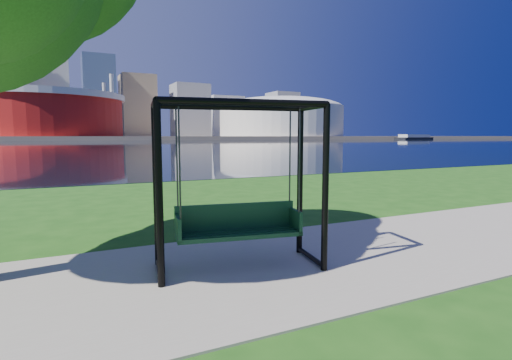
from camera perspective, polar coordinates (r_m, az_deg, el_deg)
ground at (r=7.00m, az=0.85°, el=-10.93°), size 900.00×900.00×0.00m
path at (r=6.58m, az=2.88°, el=-11.95°), size 120.00×4.00×0.03m
river at (r=108.02m, az=-24.70°, el=4.62°), size 900.00×180.00×0.02m
far_bank at (r=311.97m, az=-25.80°, el=5.47°), size 900.00×228.00×2.00m
stadium at (r=241.36m, az=-28.18°, el=8.44°), size 83.00×83.00×32.00m
arena at (r=278.04m, az=3.61°, el=9.12°), size 84.00×84.00×26.56m
skyline at (r=327.10m, az=-26.89°, el=11.56°), size 392.00×66.00×96.50m
swing at (r=6.16m, az=-2.53°, el=-1.38°), size 2.68×1.52×2.59m
barge at (r=274.99m, az=21.66°, el=5.71°), size 31.90×13.50×3.09m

